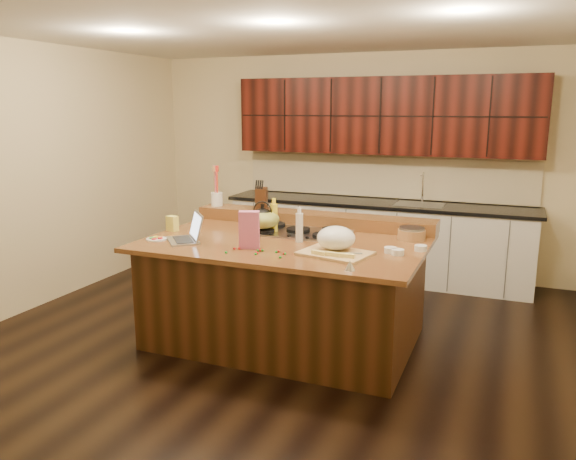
% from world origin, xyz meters
% --- Properties ---
extents(room, '(5.52, 5.02, 2.72)m').
position_xyz_m(room, '(0.00, 0.00, 1.35)').
color(room, black).
rests_on(room, ground).
extents(island, '(2.40, 1.60, 0.92)m').
position_xyz_m(island, '(0.00, 0.00, 0.46)').
color(island, black).
rests_on(island, ground).
extents(back_ledge, '(2.40, 0.30, 0.12)m').
position_xyz_m(back_ledge, '(0.00, 0.70, 0.98)').
color(back_ledge, black).
rests_on(back_ledge, island).
extents(cooktop, '(0.92, 0.52, 0.05)m').
position_xyz_m(cooktop, '(0.00, 0.30, 0.94)').
color(cooktop, gray).
rests_on(cooktop, island).
extents(back_counter, '(3.70, 0.66, 2.40)m').
position_xyz_m(back_counter, '(0.30, 2.23, 0.98)').
color(back_counter, silver).
rests_on(back_counter, ground).
extents(kettle, '(0.25, 0.25, 0.19)m').
position_xyz_m(kettle, '(-0.30, 0.17, 1.06)').
color(kettle, black).
rests_on(kettle, cooktop).
extents(green_bowl, '(0.36, 0.36, 0.17)m').
position_xyz_m(green_bowl, '(-0.30, 0.17, 1.05)').
color(green_bowl, olive).
rests_on(green_bowl, cooktop).
extents(laptop, '(0.44, 0.44, 0.24)m').
position_xyz_m(laptop, '(-0.76, -0.35, 0.99)').
color(laptop, '#B7B7BC').
rests_on(laptop, island).
extents(oil_bottle, '(0.08, 0.08, 0.27)m').
position_xyz_m(oil_bottle, '(-0.21, 0.23, 1.06)').
color(oil_bottle, yellow).
rests_on(oil_bottle, island).
extents(vinegar_bottle, '(0.07, 0.07, 0.25)m').
position_xyz_m(vinegar_bottle, '(0.13, -0.02, 1.04)').
color(vinegar_bottle, silver).
rests_on(vinegar_bottle, island).
extents(wooden_tray, '(0.60, 0.49, 0.21)m').
position_xyz_m(wooden_tray, '(0.54, -0.26, 1.02)').
color(wooden_tray, tan).
rests_on(wooden_tray, island).
extents(ramekin_a, '(0.11, 0.11, 0.04)m').
position_xyz_m(ramekin_a, '(0.94, -0.09, 0.94)').
color(ramekin_a, white).
rests_on(ramekin_a, island).
extents(ramekin_b, '(0.13, 0.13, 0.04)m').
position_xyz_m(ramekin_b, '(1.00, -0.13, 0.94)').
color(ramekin_b, white).
rests_on(ramekin_b, island).
extents(ramekin_c, '(0.13, 0.13, 0.04)m').
position_xyz_m(ramekin_c, '(1.15, 0.07, 0.94)').
color(ramekin_c, white).
rests_on(ramekin_c, island).
extents(strainer_bowl, '(0.28, 0.28, 0.09)m').
position_xyz_m(strainer_bowl, '(1.01, 0.43, 0.97)').
color(strainer_bowl, '#996B3F').
rests_on(strainer_bowl, island).
extents(kitchen_timer, '(0.09, 0.09, 0.07)m').
position_xyz_m(kitchen_timer, '(0.77, -0.68, 0.96)').
color(kitchen_timer, silver).
rests_on(kitchen_timer, island).
extents(pink_bag, '(0.19, 0.14, 0.31)m').
position_xyz_m(pink_bag, '(-0.17, -0.38, 1.07)').
color(pink_bag, '#C35B82').
rests_on(pink_bag, island).
extents(candy_plate, '(0.19, 0.19, 0.01)m').
position_xyz_m(candy_plate, '(-1.06, -0.41, 0.93)').
color(candy_plate, white).
rests_on(candy_plate, island).
extents(package_box, '(0.11, 0.09, 0.14)m').
position_xyz_m(package_box, '(-1.12, -0.06, 0.99)').
color(package_box, '#E9DF52').
rests_on(package_box, island).
extents(utensil_crock, '(0.13, 0.13, 0.14)m').
position_xyz_m(utensil_crock, '(-1.07, 0.70, 1.11)').
color(utensil_crock, white).
rests_on(utensil_crock, back_ledge).
extents(knife_block, '(0.16, 0.20, 0.22)m').
position_xyz_m(knife_block, '(-0.56, 0.70, 1.15)').
color(knife_block, black).
rests_on(knife_block, back_ledge).
extents(gumdrop_0, '(0.02, 0.02, 0.02)m').
position_xyz_m(gumdrop_0, '(-0.05, -0.51, 0.93)').
color(gumdrop_0, red).
rests_on(gumdrop_0, island).
extents(gumdrop_1, '(0.02, 0.02, 0.02)m').
position_xyz_m(gumdrop_1, '(-0.03, -0.55, 0.93)').
color(gumdrop_1, '#198C26').
rests_on(gumdrop_1, island).
extents(gumdrop_2, '(0.02, 0.02, 0.02)m').
position_xyz_m(gumdrop_2, '(-0.26, -0.47, 0.93)').
color(gumdrop_2, red).
rests_on(gumdrop_2, island).
extents(gumdrop_3, '(0.02, 0.02, 0.02)m').
position_xyz_m(gumdrop_3, '(0.19, -0.57, 0.93)').
color(gumdrop_3, '#198C26').
rests_on(gumdrop_3, island).
extents(gumdrop_4, '(0.02, 0.02, 0.02)m').
position_xyz_m(gumdrop_4, '(0.10, -0.41, 0.93)').
color(gumdrop_4, red).
rests_on(gumdrop_4, island).
extents(gumdrop_5, '(0.02, 0.02, 0.02)m').
position_xyz_m(gumdrop_5, '(-0.06, -0.45, 0.93)').
color(gumdrop_5, '#198C26').
rests_on(gumdrop_5, island).
extents(gumdrop_6, '(0.02, 0.02, 0.02)m').
position_xyz_m(gumdrop_6, '(-0.05, -0.44, 0.93)').
color(gumdrop_6, red).
rests_on(gumdrop_6, island).
extents(gumdrop_7, '(0.02, 0.02, 0.02)m').
position_xyz_m(gumdrop_7, '(0.10, -0.44, 0.93)').
color(gumdrop_7, '#198C26').
rests_on(gumdrop_7, island).
extents(gumdrop_8, '(0.02, 0.02, 0.02)m').
position_xyz_m(gumdrop_8, '(-0.23, -0.45, 0.93)').
color(gumdrop_8, red).
rests_on(gumdrop_8, island).
extents(gumdrop_9, '(0.02, 0.02, 0.02)m').
position_xyz_m(gumdrop_9, '(-0.02, -0.43, 0.93)').
color(gumdrop_9, '#198C26').
rests_on(gumdrop_9, island).
extents(gumdrop_10, '(0.02, 0.02, 0.02)m').
position_xyz_m(gumdrop_10, '(-0.03, -0.53, 0.93)').
color(gumdrop_10, red).
rests_on(gumdrop_10, island).
extents(gumdrop_11, '(0.02, 0.02, 0.02)m').
position_xyz_m(gumdrop_11, '(-0.27, -0.60, 0.93)').
color(gumdrop_11, '#198C26').
rests_on(gumdrop_11, island).
extents(gumdrop_12, '(0.02, 0.02, 0.02)m').
position_xyz_m(gumdrop_12, '(0.17, -0.46, 0.93)').
color(gumdrop_12, red).
rests_on(gumdrop_12, island).
extents(gumdrop_13, '(0.02, 0.02, 0.02)m').
position_xyz_m(gumdrop_13, '(0.18, -0.46, 0.93)').
color(gumdrop_13, '#198C26').
rests_on(gumdrop_13, island).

